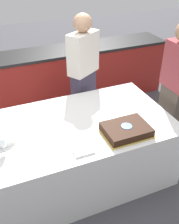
{
  "coord_description": "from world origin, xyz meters",
  "views": [
    {
      "loc": [
        -0.61,
        -2.07,
        2.33
      ],
      "look_at": [
        0.25,
        0.0,
        0.85
      ],
      "focal_mm": 42.0,
      "sensor_mm": 36.0,
      "label": 1
    }
  ],
  "objects_px": {
    "wine_glass": "(3,143)",
    "person_cutting_cake": "(83,76)",
    "plate_stack": "(4,138)",
    "cake": "(126,129)",
    "person_seated_right": "(175,90)"
  },
  "relations": [
    {
      "from": "plate_stack",
      "to": "person_cutting_cake",
      "type": "bearing_deg",
      "value": 35.47
    },
    {
      "from": "cake",
      "to": "plate_stack",
      "type": "xyz_separation_m",
      "value": [
        -1.12,
        0.34,
        -0.01
      ]
    },
    {
      "from": "wine_glass",
      "to": "person_seated_right",
      "type": "xyz_separation_m",
      "value": [
        1.95,
        0.17,
        0.03
      ]
    },
    {
      "from": "cake",
      "to": "person_seated_right",
      "type": "bearing_deg",
      "value": 22.3
    },
    {
      "from": "person_cutting_cake",
      "to": "cake",
      "type": "bearing_deg",
      "value": 58.25
    },
    {
      "from": "plate_stack",
      "to": "person_seated_right",
      "type": "relative_size",
      "value": 0.14
    },
    {
      "from": "cake",
      "to": "plate_stack",
      "type": "bearing_deg",
      "value": 163.16
    },
    {
      "from": "plate_stack",
      "to": "wine_glass",
      "type": "bearing_deg",
      "value": -94.44
    },
    {
      "from": "cake",
      "to": "plate_stack",
      "type": "relative_size",
      "value": 2.02
    },
    {
      "from": "wine_glass",
      "to": "person_seated_right",
      "type": "relative_size",
      "value": 0.09
    },
    {
      "from": "plate_stack",
      "to": "wine_glass",
      "type": "distance_m",
      "value": 0.19
    },
    {
      "from": "wine_glass",
      "to": "person_cutting_cake",
      "type": "distance_m",
      "value": 1.49
    },
    {
      "from": "cake",
      "to": "person_cutting_cake",
      "type": "height_order",
      "value": "person_cutting_cake"
    },
    {
      "from": "cake",
      "to": "person_seated_right",
      "type": "distance_m",
      "value": 0.89
    },
    {
      "from": "plate_stack",
      "to": "person_cutting_cake",
      "type": "distance_m",
      "value": 1.37
    }
  ]
}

